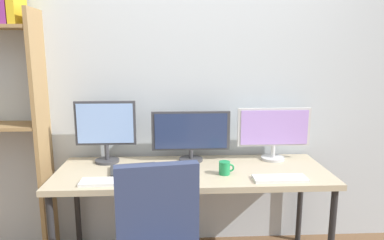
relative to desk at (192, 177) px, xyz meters
name	(u,v)px	position (x,y,z in m)	size (l,w,h in m)	color
wall_back	(190,85)	(0.00, 0.42, 0.61)	(4.31, 0.10, 2.60)	silver
desk	(192,177)	(0.00, 0.00, 0.00)	(1.91, 0.68, 0.74)	tan
monitor_left	(106,128)	(-0.64, 0.21, 0.32)	(0.45, 0.18, 0.47)	#38383D
monitor_center	(191,134)	(0.00, 0.21, 0.27)	(0.59, 0.18, 0.38)	#38383D
monitor_right	(274,131)	(0.64, 0.21, 0.28)	(0.56, 0.18, 0.40)	silver
keyboard_left	(106,182)	(-0.56, -0.23, 0.06)	(0.33, 0.13, 0.02)	silver
keyboard_right	(280,179)	(0.56, -0.23, 0.06)	(0.35, 0.13, 0.02)	silver
computer_mouse	(192,176)	(-0.01, -0.17, 0.07)	(0.06, 0.10, 0.03)	silver
laptop_closed	(134,170)	(-0.41, -0.01, 0.07)	(0.32, 0.22, 0.02)	#2D2D2D
coffee_mug	(225,168)	(0.22, -0.10, 0.10)	(0.11, 0.08, 0.09)	#1E8C4C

